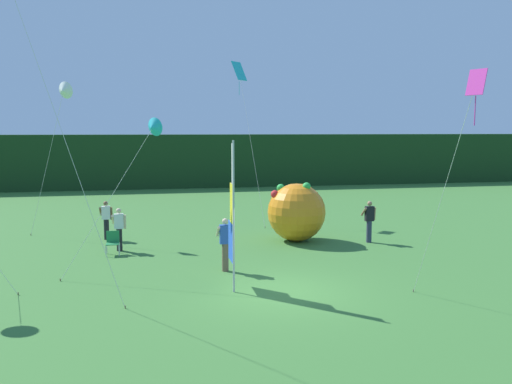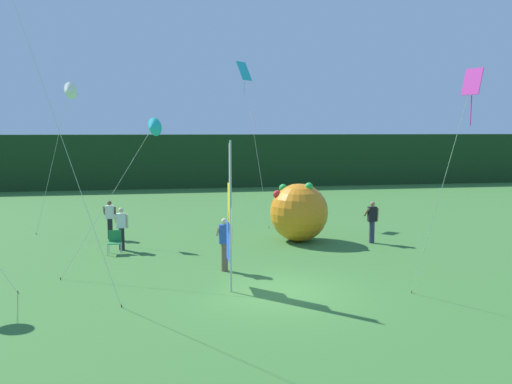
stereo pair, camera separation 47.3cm
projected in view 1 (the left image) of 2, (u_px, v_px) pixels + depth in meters
ground_plane at (278, 292)px, 15.59m from camera, size 120.00×120.00×0.00m
distant_treeline at (194, 161)px, 44.16m from camera, size 80.00×2.40×4.37m
banner_flag at (232, 219)px, 15.61m from camera, size 0.06×1.03×4.45m
person_near_banner at (119, 228)px, 20.79m from camera, size 0.55×0.48×1.69m
person_mid_field at (369, 220)px, 22.36m from camera, size 0.55×0.48×1.76m
person_far_left at (106, 219)px, 22.96m from camera, size 0.55×0.48×1.68m
person_far_right at (225, 243)px, 17.77m from camera, size 0.55×0.48×1.80m
inflatable_balloon at (296, 212)px, 22.61m from camera, size 2.48×2.48×2.55m
folding_chair at (113, 241)px, 20.24m from camera, size 0.51×0.51×0.89m
kite_cyan_delta_1 at (153, 128)px, 16.94m from camera, size 3.32×0.64×5.14m
kite_white_delta_2 at (64, 91)px, 23.15m from camera, size 2.16×0.76×6.85m
kite_cyan_diamond_4 at (240, 77)px, 28.02m from camera, size 1.12×3.96×8.36m
kite_magenta_diamond_5 at (471, 103)px, 12.69m from camera, size 0.35×2.77×6.17m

